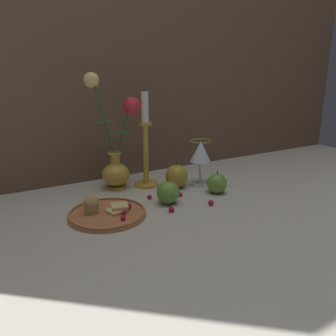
# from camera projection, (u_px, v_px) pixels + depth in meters

# --- Properties ---
(ground_plane) EXTENTS (2.40, 2.40, 0.00)m
(ground_plane) POSITION_uv_depth(u_px,v_px,m) (164.00, 197.00, 1.10)
(ground_plane) COLOR #B7B2A3
(ground_plane) RESTS_ON ground
(wall_back) EXTENTS (2.40, 0.04, 1.20)m
(wall_back) POSITION_uv_depth(u_px,v_px,m) (122.00, 17.00, 1.20)
(wall_back) COLOR brown
(wall_back) RESTS_ON ground_plane
(vase) EXTENTS (0.18, 0.10, 0.40)m
(vase) POSITION_uv_depth(u_px,v_px,m) (116.00, 153.00, 1.15)
(vase) COLOR gold
(vase) RESTS_ON ground_plane
(plate_with_pastries) EXTENTS (0.23, 0.23, 0.07)m
(plate_with_pastries) POSITION_uv_depth(u_px,v_px,m) (106.00, 212.00, 0.95)
(plate_with_pastries) COLOR #B77042
(plate_with_pastries) RESTS_ON ground_plane
(wine_glass) EXTENTS (0.08, 0.08, 0.17)m
(wine_glass) POSITION_uv_depth(u_px,v_px,m) (201.00, 153.00, 1.20)
(wine_glass) COLOR silver
(wine_glass) RESTS_ON ground_plane
(candlestick) EXTENTS (0.09, 0.09, 0.35)m
(candlestick) POSITION_uv_depth(u_px,v_px,m) (146.00, 149.00, 1.18)
(candlestick) COLOR gold
(candlestick) RESTS_ON ground_plane
(apple_beside_vase) EXTENTS (0.07, 0.07, 0.08)m
(apple_beside_vase) POSITION_uv_depth(u_px,v_px,m) (217.00, 183.00, 1.13)
(apple_beside_vase) COLOR #669938
(apple_beside_vase) RESTS_ON ground_plane
(apple_near_glass) EXTENTS (0.07, 0.07, 0.09)m
(apple_near_glass) POSITION_uv_depth(u_px,v_px,m) (168.00, 193.00, 1.04)
(apple_near_glass) COLOR #669938
(apple_near_glass) RESTS_ON ground_plane
(apple_at_table_edge) EXTENTS (0.08, 0.08, 0.10)m
(apple_at_table_edge) POSITION_uv_depth(u_px,v_px,m) (177.00, 176.00, 1.18)
(apple_at_table_edge) COLOR #B2932D
(apple_at_table_edge) RESTS_ON ground_plane
(berry_near_plate) EXTENTS (0.02, 0.02, 0.02)m
(berry_near_plate) POSITION_uv_depth(u_px,v_px,m) (211.00, 203.00, 1.03)
(berry_near_plate) COLOR #AD192D
(berry_near_plate) RESTS_ON ground_plane
(berry_front_center) EXTENTS (0.02, 0.02, 0.02)m
(berry_front_center) POSITION_uv_depth(u_px,v_px,m) (180.00, 194.00, 1.10)
(berry_front_center) COLOR #AD192D
(berry_front_center) RESTS_ON ground_plane
(berry_by_glass_stem) EXTENTS (0.02, 0.02, 0.02)m
(berry_by_glass_stem) POSITION_uv_depth(u_px,v_px,m) (150.00, 197.00, 1.08)
(berry_by_glass_stem) COLOR #AD192D
(berry_by_glass_stem) RESTS_ON ground_plane
(berry_under_candlestick) EXTENTS (0.02, 0.02, 0.02)m
(berry_under_candlestick) POSITION_uv_depth(u_px,v_px,m) (171.00, 209.00, 0.98)
(berry_under_candlestick) COLOR #AD192D
(berry_under_candlestick) RESTS_ON ground_plane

